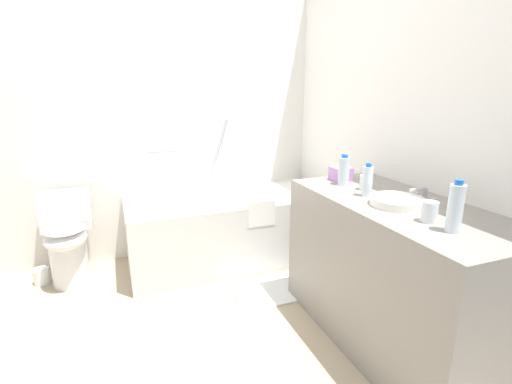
# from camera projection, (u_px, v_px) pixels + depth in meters

# --- Properties ---
(ground_plane) EXTENTS (4.03, 4.03, 0.00)m
(ground_plane) POSITION_uv_depth(u_px,v_px,m) (171.00, 333.00, 2.31)
(ground_plane) COLOR tan
(wall_back_tiled) EXTENTS (3.43, 0.10, 2.30)m
(wall_back_tiled) POSITION_uv_depth(u_px,v_px,m) (138.00, 124.00, 3.16)
(wall_back_tiled) COLOR white
(wall_back_tiled) RESTS_ON ground_plane
(wall_right_mirror) EXTENTS (0.10, 2.87, 2.30)m
(wall_right_mirror) POSITION_uv_depth(u_px,v_px,m) (396.00, 133.00, 2.55)
(wall_right_mirror) COLOR white
(wall_right_mirror) RESTS_ON ground_plane
(bathtub) EXTENTS (1.67, 0.74, 1.18)m
(bathtub) POSITION_uv_depth(u_px,v_px,m) (229.00, 226.00, 3.23)
(bathtub) COLOR silver
(bathtub) RESTS_ON ground_plane
(toilet) EXTENTS (0.36, 0.49, 0.69)m
(toilet) POSITION_uv_depth(u_px,v_px,m) (67.00, 238.00, 2.86)
(toilet) COLOR white
(toilet) RESTS_ON ground_plane
(vanity_counter) EXTENTS (0.64, 1.38, 0.85)m
(vanity_counter) POSITION_uv_depth(u_px,v_px,m) (393.00, 274.00, 2.16)
(vanity_counter) COLOR gray
(vanity_counter) RESTS_ON ground_plane
(sink_basin) EXTENTS (0.28, 0.28, 0.04)m
(sink_basin) POSITION_uv_depth(u_px,v_px,m) (398.00, 201.00, 2.00)
(sink_basin) COLOR white
(sink_basin) RESTS_ON vanity_counter
(sink_faucet) EXTENTS (0.12, 0.15, 0.08)m
(sink_faucet) POSITION_uv_depth(u_px,v_px,m) (423.00, 195.00, 2.05)
(sink_faucet) COLOR #AEAEB3
(sink_faucet) RESTS_ON vanity_counter
(water_bottle_0) EXTENTS (0.06, 0.06, 0.19)m
(water_bottle_0) POSITION_uv_depth(u_px,v_px,m) (367.00, 181.00, 2.15)
(water_bottle_0) COLOR silver
(water_bottle_0) RESTS_ON vanity_counter
(water_bottle_1) EXTENTS (0.06, 0.06, 0.23)m
(water_bottle_1) POSITION_uv_depth(u_px,v_px,m) (455.00, 208.00, 1.61)
(water_bottle_1) COLOR silver
(water_bottle_1) RESTS_ON vanity_counter
(water_bottle_2) EXTENTS (0.07, 0.07, 0.20)m
(water_bottle_2) POSITION_uv_depth(u_px,v_px,m) (344.00, 171.00, 2.39)
(water_bottle_2) COLOR silver
(water_bottle_2) RESTS_ON vanity_counter
(drinking_glass_0) EXTENTS (0.08, 0.08, 0.09)m
(drinking_glass_0) POSITION_uv_depth(u_px,v_px,m) (366.00, 183.00, 2.30)
(drinking_glass_0) COLOR white
(drinking_glass_0) RESTS_ON vanity_counter
(drinking_glass_1) EXTENTS (0.07, 0.07, 0.10)m
(drinking_glass_1) POSITION_uv_depth(u_px,v_px,m) (430.00, 212.00, 1.74)
(drinking_glass_1) COLOR white
(drinking_glass_1) RESTS_ON vanity_counter
(tissue_box) EXTENTS (0.12, 0.12, 0.09)m
(tissue_box) POSITION_uv_depth(u_px,v_px,m) (341.00, 174.00, 2.53)
(tissue_box) COLOR #C185CE
(tissue_box) RESTS_ON vanity_counter
(bath_mat) EXTENTS (0.66, 0.42, 0.01)m
(bath_mat) POSITION_uv_depth(u_px,v_px,m) (277.00, 289.00, 2.82)
(bath_mat) COLOR white
(bath_mat) RESTS_ON ground_plane
(toilet_paper_roll) EXTENTS (0.11, 0.11, 0.12)m
(toilet_paper_roll) POSITION_uv_depth(u_px,v_px,m) (42.00, 276.00, 2.88)
(toilet_paper_roll) COLOR white
(toilet_paper_roll) RESTS_ON ground_plane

